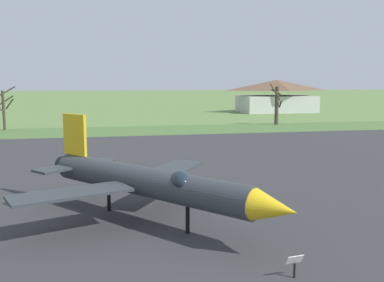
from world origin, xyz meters
TOP-DOWN VIEW (x-y plane):
  - asphalt_apron at (0.00, 16.95)m, footprint 73.92×56.49m
  - grass_verge_strip at (0.00, 51.19)m, footprint 133.92×12.00m
  - jet_fighter_front_right at (-0.38, 10.62)m, footprint 12.16×13.34m
  - info_placard_front_right at (4.11, 3.36)m, footprint 0.66×0.30m
  - bare_tree_left_of_center at (-16.38, 55.75)m, footprint 3.55×3.60m
  - bare_tree_center at (24.92, 55.18)m, footprint 2.15×1.98m
  - visitor_building at (36.13, 82.35)m, footprint 17.27×10.66m

SIDE VIEW (x-z plane):
  - asphalt_apron at x=0.00m, z-range 0.00..0.05m
  - grass_verge_strip at x=0.00m, z-range 0.00..0.06m
  - info_placard_front_right at x=4.11m, z-range 0.13..1.04m
  - jet_fighter_front_right at x=-0.38m, z-range -0.45..4.77m
  - bare_tree_left_of_center at x=-16.38m, z-range 0.15..6.47m
  - bare_tree_center at x=24.92m, z-range 0.02..6.66m
  - visitor_building at x=36.13m, z-range -0.03..7.23m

